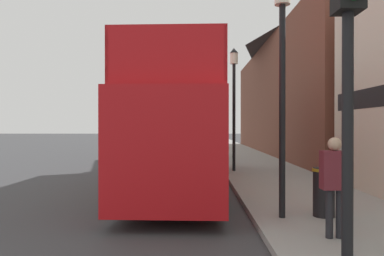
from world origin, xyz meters
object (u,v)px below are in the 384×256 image
lamp_post_second (234,87)px  lamp_post_third (220,107)px  parked_car_ahead_of_bus (196,149)px  lamp_post_nearest (282,50)px  pedestrian_second (335,177)px  tour_bus (183,132)px  traffic_signal (349,32)px  litter_bin (324,191)px

lamp_post_second → lamp_post_third: (-0.04, 7.97, -0.45)m
parked_car_ahead_of_bus → lamp_post_third: lamp_post_third is taller
parked_car_ahead_of_bus → lamp_post_nearest: lamp_post_nearest is taller
pedestrian_second → lamp_post_nearest: 2.87m
lamp_post_nearest → lamp_post_second: (-0.16, 7.97, 0.06)m
tour_bus → parked_car_ahead_of_bus: (0.43, 9.05, -1.13)m
traffic_signal → litter_bin: bearing=74.5°
parked_car_ahead_of_bus → tour_bus: bearing=-93.4°
tour_bus → parked_car_ahead_of_bus: 9.13m
tour_bus → traffic_signal: bearing=-74.9°
lamp_post_nearest → lamp_post_second: 7.97m
pedestrian_second → lamp_post_third: size_ratio=0.38×
pedestrian_second → parked_car_ahead_of_bus: bearing=98.6°
tour_bus → litter_bin: tour_bus is taller
traffic_signal → lamp_post_second: size_ratio=0.77×
litter_bin → lamp_post_third: bearing=94.0°
parked_car_ahead_of_bus → lamp_post_nearest: size_ratio=0.86×
parked_car_ahead_of_bus → litter_bin: bearing=-79.8°
litter_bin → traffic_signal: bearing=-105.5°
lamp_post_third → litter_bin: lamp_post_third is taller
tour_bus → lamp_post_second: lamp_post_second is taller
pedestrian_second → litter_bin: size_ratio=1.68×
lamp_post_third → lamp_post_nearest: bearing=-89.3°
tour_bus → pedestrian_second: size_ratio=6.66×
lamp_post_nearest → litter_bin: bearing=6.3°
pedestrian_second → lamp_post_second: bearing=94.3°
traffic_signal → lamp_post_second: bearing=90.0°
lamp_post_second → tour_bus: bearing=-123.4°
pedestrian_second → lamp_post_nearest: size_ratio=0.34×
lamp_post_second → lamp_post_third: size_ratio=1.17×
traffic_signal → litter_bin: traffic_signal is taller
traffic_signal → litter_bin: (1.06, 3.83, -2.35)m
pedestrian_second → lamp_post_third: (-0.75, 17.35, 2.04)m
pedestrian_second → lamp_post_second: size_ratio=0.33×
lamp_post_third → lamp_post_second: bearing=-89.7°
parked_car_ahead_of_bus → lamp_post_second: (1.60, -5.96, 2.97)m
traffic_signal → lamp_post_second: lamp_post_second is taller
lamp_post_nearest → lamp_post_third: lamp_post_nearest is taller
tour_bus → parked_car_ahead_of_bus: bearing=89.2°
pedestrian_second → litter_bin: (0.34, 1.51, -0.49)m
pedestrian_second → lamp_post_second: 9.73m
pedestrian_second → tour_bus: bearing=113.6°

